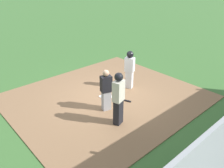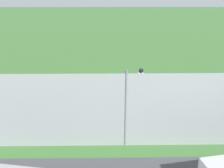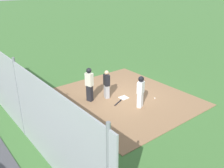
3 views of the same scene
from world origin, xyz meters
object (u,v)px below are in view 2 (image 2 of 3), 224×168
at_px(home_plate, 120,93).
at_px(baseball, 136,86).
at_px(umpire, 105,89).
at_px(baseball_bat, 125,97).
at_px(catcher, 110,86).
at_px(runner, 141,79).

bearing_deg(home_plate, baseball, 47.05).
distance_m(umpire, baseball, 3.61).
bearing_deg(baseball_bat, baseball, -47.71).
relative_size(baseball_bat, baseball, 10.09).
distance_m(baseball_bat, baseball, 2.05).
height_order(home_plate, umpire, umpire).
height_order(umpire, baseball_bat, umpire).
height_order(catcher, runner, runner).
bearing_deg(baseball, umpire, -125.15).
distance_m(home_plate, umpire, 2.08).
distance_m(umpire, runner, 2.67).
distance_m(runner, baseball_bat, 1.48).
relative_size(home_plate, runner, 0.27).
bearing_deg(umpire, baseball, -51.75).
distance_m(catcher, baseball_bat, 1.18).
xyz_separation_m(umpire, baseball, (2.01, 2.85, -0.94)).
xyz_separation_m(home_plate, baseball, (1.14, 1.23, 0.03)).
bearing_deg(runner, baseball, -106.28).
distance_m(home_plate, baseball, 1.68).
bearing_deg(catcher, baseball, -25.00).
bearing_deg(home_plate, baseball_bat, -65.78).
bearing_deg(baseball_bat, home_plate, 1.16).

